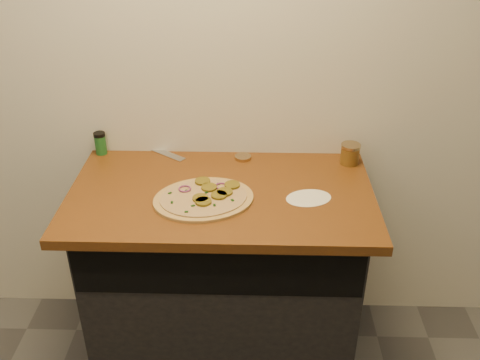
{
  "coord_description": "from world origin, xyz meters",
  "views": [
    {
      "loc": [
        0.13,
        -0.38,
        2.0
      ],
      "look_at": [
        0.07,
        1.42,
        0.95
      ],
      "focal_mm": 40.0,
      "sensor_mm": 36.0,
      "label": 1
    }
  ],
  "objects_px": {
    "pizza": "(205,198)",
    "spice_shaker": "(100,143)",
    "chefs_knife": "(155,149)",
    "salsa_jar": "(350,154)"
  },
  "relations": [
    {
      "from": "chefs_knife",
      "to": "salsa_jar",
      "type": "bearing_deg",
      "value": -6.75
    },
    {
      "from": "pizza",
      "to": "spice_shaker",
      "type": "bearing_deg",
      "value": 142.89
    },
    {
      "from": "pizza",
      "to": "chefs_knife",
      "type": "distance_m",
      "value": 0.49
    },
    {
      "from": "spice_shaker",
      "to": "pizza",
      "type": "bearing_deg",
      "value": -37.11
    },
    {
      "from": "pizza",
      "to": "chefs_knife",
      "type": "xyz_separation_m",
      "value": [
        -0.26,
        0.41,
        -0.0
      ]
    },
    {
      "from": "pizza",
      "to": "spice_shaker",
      "type": "height_order",
      "value": "spice_shaker"
    },
    {
      "from": "salsa_jar",
      "to": "spice_shaker",
      "type": "bearing_deg",
      "value": 176.88
    },
    {
      "from": "chefs_knife",
      "to": "spice_shaker",
      "type": "bearing_deg",
      "value": -169.72
    },
    {
      "from": "salsa_jar",
      "to": "spice_shaker",
      "type": "height_order",
      "value": "spice_shaker"
    },
    {
      "from": "chefs_knife",
      "to": "spice_shaker",
      "type": "height_order",
      "value": "spice_shaker"
    }
  ]
}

